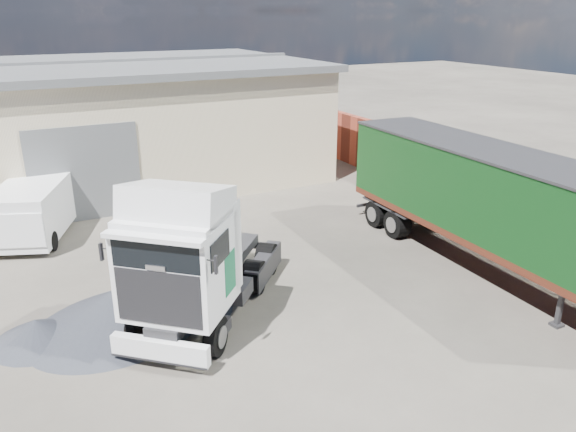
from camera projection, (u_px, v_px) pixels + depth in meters
name	position (u px, v px, depth m)	size (l,w,h in m)	color
ground	(240.00, 330.00, 14.00)	(120.00, 120.00, 0.00)	#2B2A23
brick_boundary_wall	(438.00, 169.00, 23.52)	(0.35, 26.00, 2.50)	maroon
tractor_unit	(193.00, 264.00, 13.68)	(5.59, 5.89, 4.02)	black
box_trailer	(487.00, 197.00, 16.83)	(2.67, 11.21, 3.71)	#2D2D30
panel_van	(35.00, 209.00, 19.58)	(3.55, 5.15, 1.95)	black
gravel_heap	(116.00, 309.00, 14.11)	(6.50, 6.12, 0.98)	black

